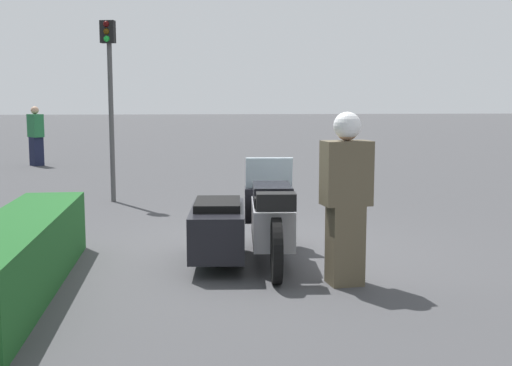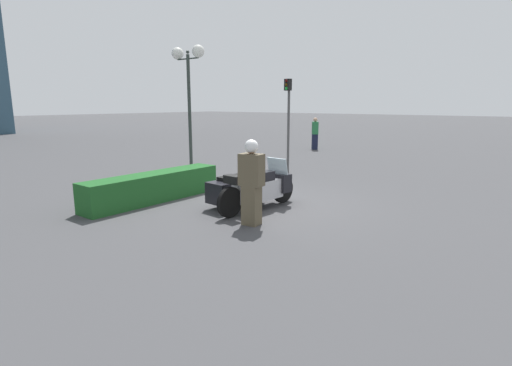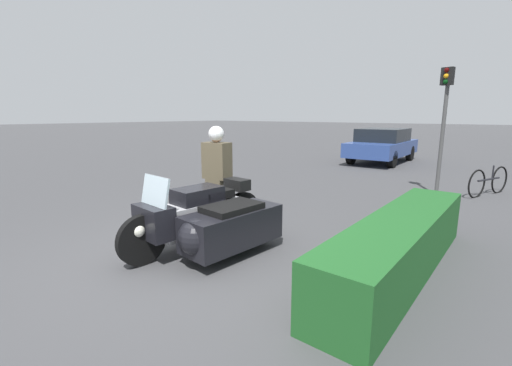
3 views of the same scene
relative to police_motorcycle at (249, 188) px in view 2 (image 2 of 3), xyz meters
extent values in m
plane|color=#424244|center=(0.45, -0.06, -0.48)|extent=(160.00, 160.00, 0.00)
cylinder|color=black|center=(0.86, -0.40, -0.13)|extent=(0.69, 0.16, 0.69)
cylinder|color=black|center=(-0.99, -0.24, -0.13)|extent=(0.69, 0.16, 0.69)
cylinder|color=black|center=(-0.19, 0.32, -0.21)|extent=(0.54, 0.15, 0.54)
cube|color=#B7B7BC|center=(-0.06, -0.32, -0.01)|extent=(1.34, 0.57, 0.45)
cube|color=black|center=(-0.06, -0.32, 0.31)|extent=(0.75, 0.49, 0.24)
cube|color=black|center=(-0.36, -0.29, 0.29)|extent=(0.56, 0.48, 0.12)
cube|color=black|center=(0.67, -0.38, 0.08)|extent=(0.37, 0.64, 0.44)
cube|color=silver|center=(0.62, -0.38, 0.49)|extent=(0.16, 0.60, 0.40)
sphere|color=white|center=(0.90, -0.40, 0.01)|extent=(0.18, 0.18, 0.18)
cube|color=black|center=(-0.13, 0.32, -0.07)|extent=(1.52, 0.73, 0.50)
sphere|color=black|center=(0.49, 0.26, -0.04)|extent=(0.47, 0.47, 0.47)
cube|color=black|center=(-0.13, 0.32, 0.22)|extent=(0.85, 0.58, 0.09)
cube|color=black|center=(-0.87, -0.25, 0.36)|extent=(0.27, 0.43, 0.18)
cube|color=brown|center=(-1.09, -0.94, -0.06)|extent=(0.33, 0.37, 0.83)
cube|color=brown|center=(-1.09, -0.94, 0.68)|extent=(0.35, 0.51, 0.65)
sphere|color=tan|center=(-1.09, -0.94, 1.11)|extent=(0.22, 0.22, 0.22)
sphere|color=white|center=(-1.09, -0.94, 1.15)|extent=(0.28, 0.28, 0.28)
cube|color=#1E5623|center=(-1.04, 2.32, -0.11)|extent=(3.87, 0.72, 0.73)
cylinder|color=#2D3833|center=(2.87, 5.13, 1.62)|extent=(0.12, 0.12, 4.19)
cylinder|color=#2D3833|center=(2.87, 5.13, 3.56)|extent=(0.05, 1.07, 0.05)
sphere|color=white|center=(2.87, 5.67, 3.78)|extent=(0.44, 0.44, 0.44)
sphere|color=white|center=(2.87, 4.60, 3.78)|extent=(0.44, 0.44, 0.44)
sphere|color=#2D3833|center=(2.87, 5.13, 3.79)|extent=(0.12, 0.12, 0.12)
cylinder|color=#4C4C4C|center=(4.72, 2.01, 0.98)|extent=(0.09, 0.09, 2.91)
cube|color=black|center=(4.66, 2.02, 2.64)|extent=(0.20, 0.29, 0.40)
sphere|color=#410707|center=(4.60, 2.04, 2.77)|extent=(0.11, 0.11, 0.11)
sphere|color=#462D06|center=(4.60, 2.04, 2.64)|extent=(0.11, 0.11, 0.11)
sphere|color=green|center=(4.60, 2.04, 2.51)|extent=(0.11, 0.11, 0.11)
cube|color=#191E38|center=(11.76, 4.91, -0.06)|extent=(0.45, 0.44, 0.83)
cube|color=#26723F|center=(11.76, 4.91, 0.68)|extent=(0.56, 0.53, 0.66)
sphere|color=tan|center=(11.76, 4.91, 1.12)|extent=(0.23, 0.23, 0.23)
camera|label=1|loc=(-7.39, 0.71, 1.41)|focal=45.00mm
camera|label=2|loc=(-7.33, -5.92, 2.01)|focal=28.00mm
camera|label=3|loc=(3.24, 3.45, 1.49)|focal=24.00mm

